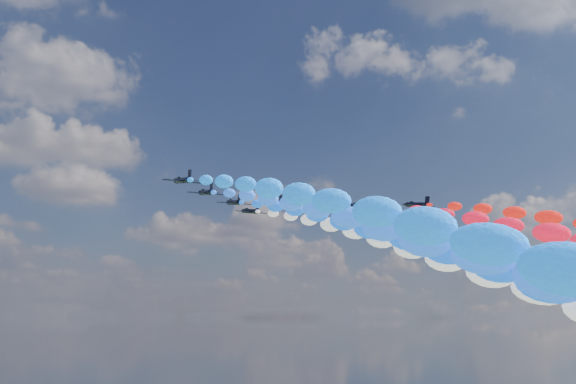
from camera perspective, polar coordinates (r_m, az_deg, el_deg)
jet_0 at (r=146.67m, az=-8.89°, el=0.98°), size 8.98×12.12×4.37m
trail_0 at (r=85.11m, az=5.43°, el=-2.83°), size 5.87×127.37×39.65m
jet_1 at (r=159.96m, az=-6.96°, el=-0.03°), size 9.33×12.37×4.37m
trail_1 at (r=99.40m, az=6.56°, el=-3.93°), size 5.87×127.37×39.65m
jet_2 at (r=173.02m, az=-4.62°, el=-0.87°), size 9.48×12.47×4.37m
trail_2 at (r=113.81m, az=8.50°, el=-4.72°), size 5.87×127.37×39.65m
jet_3 at (r=174.63m, az=-1.16°, el=-1.00°), size 9.47×12.47×4.37m
trail_3 at (r=117.89m, az=13.38°, el=-4.75°), size 5.87×127.37×39.65m
jet_4 at (r=187.13m, az=-3.20°, el=-1.63°), size 9.34×12.38×4.37m
trail_4 at (r=128.67m, az=9.09°, el=-5.37°), size 5.87×127.37×39.65m
jet_5 at (r=183.10m, az=1.80°, el=-1.44°), size 8.97×12.11×4.37m
trail_5 at (r=128.49m, az=16.54°, el=-5.05°), size 5.87×127.37×39.65m
jet_6 at (r=179.18m, az=6.09°, el=-1.18°), size 9.08×12.19×4.37m
trail_6 at (r=128.35m, az=22.87°, el=-4.66°), size 5.87×127.37×39.65m
jet_7 at (r=179.14m, az=10.84°, el=-1.05°), size 8.82×12.00×4.37m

